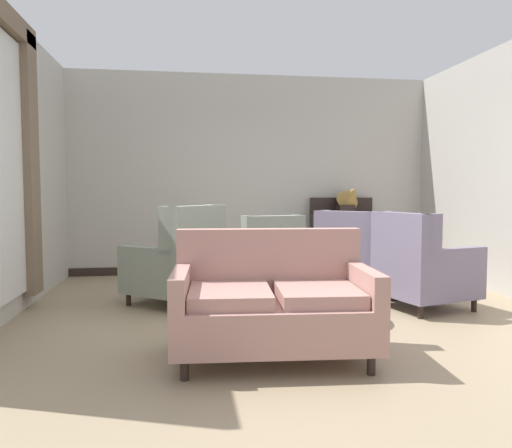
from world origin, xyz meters
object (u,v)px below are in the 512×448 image
object	(u,v)px
armchair_near_sideboard	(179,263)
coffee_table	(310,278)
armchair_far_left	(353,258)
gramophone	(350,197)
side_table	(395,265)
settee	(273,304)
armchair_near_window	(421,268)
armchair_back_corner	(267,257)
sideboard	(344,239)
porcelain_vase	(311,254)

from	to	relation	value
armchair_near_sideboard	coffee_table	bearing A→B (deg)	93.53
armchair_far_left	gramophone	world-z (taller)	gramophone
armchair_far_left	side_table	bearing A→B (deg)	178.47
armchair_far_left	settee	bearing A→B (deg)	99.92
settee	armchair_far_left	distance (m)	2.60
armchair_near_window	armchair_back_corner	world-z (taller)	armchair_near_window
armchair_back_corner	gramophone	distance (m)	1.87
armchair_far_left	side_table	distance (m)	0.53
armchair_back_corner	armchair_far_left	bearing A→B (deg)	148.41
coffee_table	gramophone	size ratio (longest dim) A/B	1.74
sideboard	coffee_table	bearing A→B (deg)	-114.98
armchair_near_sideboard	armchair_far_left	distance (m)	2.14
armchair_near_sideboard	armchair_near_window	world-z (taller)	armchair_near_sideboard
armchair_far_left	gramophone	bearing A→B (deg)	-64.45
settee	armchair_near_sideboard	size ratio (longest dim) A/B	1.28
armchair_back_corner	sideboard	size ratio (longest dim) A/B	0.89
armchair_back_corner	settee	bearing A→B (deg)	72.28
porcelain_vase	gramophone	xyz separation A→B (m)	(1.24, 2.48, 0.52)
porcelain_vase	armchair_back_corner	xyz separation A→B (m)	(-0.18, 1.55, -0.24)
porcelain_vase	armchair_far_left	world-z (taller)	armchair_far_left
side_table	gramophone	size ratio (longest dim) A/B	1.26
settee	sideboard	size ratio (longest dim) A/B	1.32
settee	armchair_back_corner	bearing A→B (deg)	85.25
armchair_back_corner	side_table	bearing A→B (deg)	141.41
settee	armchair_near_window	distance (m)	2.24
armchair_near_sideboard	sideboard	bearing A→B (deg)	163.51
porcelain_vase	sideboard	xyz separation A→B (m)	(1.19, 2.58, -0.12)
coffee_table	sideboard	size ratio (longest dim) A/B	0.79
settee	side_table	bearing A→B (deg)	49.46
armchair_near_window	sideboard	xyz separation A→B (m)	(-0.06, 2.35, 0.08)
armchair_near_sideboard	armchair_near_window	xyz separation A→B (m)	(2.55, -0.60, -0.02)
armchair_near_sideboard	sideboard	world-z (taller)	sideboard
coffee_table	armchair_back_corner	size ratio (longest dim) A/B	0.89
porcelain_vase	sideboard	size ratio (longest dim) A/B	0.30
armchair_far_left	armchair_back_corner	world-z (taller)	armchair_far_left
armchair_near_window	side_table	bearing A→B (deg)	-9.54
armchair_near_sideboard	armchair_back_corner	distance (m)	1.32
settee	coffee_table	bearing A→B (deg)	65.37
side_table	sideboard	xyz separation A→B (m)	(-0.01, 1.81, 0.12)
coffee_table	settee	xyz separation A→B (m)	(-0.54, -1.00, -0.01)
armchair_far_left	gramophone	distance (m)	1.59
porcelain_vase	armchair_near_window	bearing A→B (deg)	10.24
coffee_table	armchair_near_sideboard	xyz separation A→B (m)	(-1.26, 0.88, 0.04)
sideboard	armchair_near_sideboard	bearing A→B (deg)	-144.92
armchair_near_window	gramophone	size ratio (longest dim) A/B	2.00
armchair_far_left	gramophone	xyz separation A→B (m)	(0.41, 1.35, 0.73)
armchair_near_sideboard	sideboard	size ratio (longest dim) A/B	1.04
porcelain_vase	armchair_near_window	world-z (taller)	armchair_near_window
porcelain_vase	side_table	size ratio (longest dim) A/B	0.53
armchair_near_sideboard	armchair_far_left	bearing A→B (deg)	136.52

